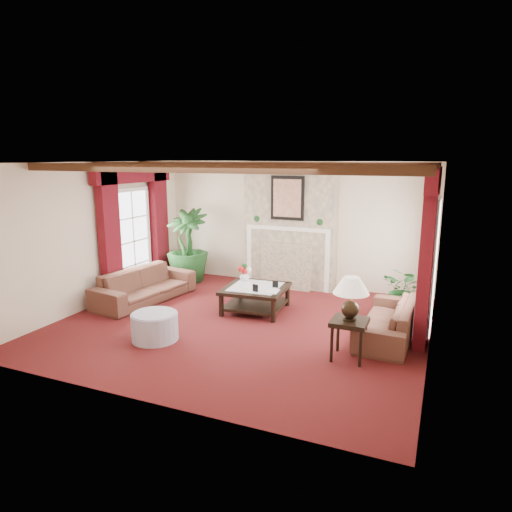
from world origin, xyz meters
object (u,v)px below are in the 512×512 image
at_px(sofa_right, 388,314).
at_px(ottoman, 155,327).
at_px(potted_palm, 188,261).
at_px(sofa_left, 144,280).
at_px(coffee_table, 256,299).
at_px(side_table, 349,339).

xyz_separation_m(sofa_right, ottoman, (-3.32, -1.53, -0.17)).
bearing_deg(ottoman, potted_palm, 112.33).
height_order(sofa_left, sofa_right, sofa_left).
xyz_separation_m(coffee_table, side_table, (2.00, -1.40, 0.06)).
bearing_deg(ottoman, sofa_left, 130.22).
bearing_deg(coffee_table, potted_palm, 145.31).
relative_size(sofa_left, potted_palm, 1.33).
relative_size(potted_palm, ottoman, 2.31).
xyz_separation_m(coffee_table, ottoman, (-0.91, -1.87, -0.02)).
height_order(sofa_right, potted_palm, potted_palm).
distance_m(sofa_left, ottoman, 2.07).
distance_m(sofa_right, ottoman, 3.66).
distance_m(sofa_left, coffee_table, 2.27).
xyz_separation_m(potted_palm, coffee_table, (2.21, -1.30, -0.24)).
xyz_separation_m(sofa_right, coffee_table, (-2.41, 0.34, -0.15)).
height_order(sofa_left, side_table, sofa_left).
xyz_separation_m(sofa_left, potted_palm, (0.03, 1.59, 0.04)).
distance_m(sofa_right, coffee_table, 2.44).
relative_size(sofa_left, ottoman, 3.08).
bearing_deg(ottoman, side_table, 9.26).
height_order(sofa_right, side_table, sofa_right).
height_order(sofa_right, ottoman, sofa_right).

